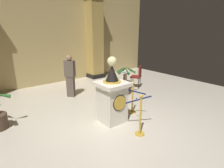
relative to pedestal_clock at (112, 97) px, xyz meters
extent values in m
plane|color=beige|center=(-0.17, -0.35, -0.71)|extent=(12.07, 12.07, 0.00)
cube|color=tan|center=(-0.17, 4.78, 1.38)|extent=(12.07, 0.16, 4.17)
cube|color=silver|center=(0.00, 0.00, -0.19)|extent=(0.63, 0.63, 1.03)
cube|color=silver|center=(0.00, 0.00, 0.38)|extent=(0.79, 0.79, 0.10)
cylinder|color=gold|center=(0.00, -0.33, -0.07)|extent=(0.39, 0.03, 0.39)
cylinder|color=black|center=(0.00, -0.32, -0.07)|extent=(0.43, 0.01, 0.43)
cylinder|color=gold|center=(0.00, 0.00, 0.45)|extent=(0.47, 0.47, 0.04)
cone|color=black|center=(0.00, 0.00, 0.68)|extent=(0.35, 0.35, 0.43)
cylinder|color=gold|center=(0.00, 0.00, 0.89)|extent=(0.03, 0.03, 0.06)
sphere|color=beige|center=(0.00, 0.00, 0.99)|extent=(0.25, 0.25, 0.25)
cylinder|color=gold|center=(0.08, -0.98, -0.69)|extent=(0.24, 0.24, 0.03)
cylinder|color=gold|center=(0.08, -0.98, -0.23)|extent=(0.05, 0.05, 0.96)
sphere|color=gold|center=(0.08, -0.98, 0.30)|extent=(0.08, 0.08, 0.08)
cylinder|color=gold|center=(0.84, 0.06, -0.69)|extent=(0.24, 0.24, 0.03)
cylinder|color=gold|center=(0.84, 0.06, -0.26)|extent=(0.05, 0.05, 0.90)
sphere|color=gold|center=(0.84, 0.06, 0.24)|extent=(0.08, 0.08, 0.08)
cylinder|color=#141947|center=(0.27, -0.72, 0.08)|extent=(0.55, 0.41, 0.21)
cylinder|color=#141947|center=(0.65, -0.20, 0.08)|extent=(0.55, 0.41, 0.21)
sphere|color=#141947|center=(0.46, -0.46, -0.01)|extent=(0.04, 0.04, 0.04)
cube|color=black|center=(2.40, 4.40, -0.61)|extent=(0.76, 0.76, 0.20)
cube|color=tan|center=(2.40, 4.40, 1.29)|extent=(0.66, 0.66, 4.00)
cone|color=#387533|center=(-2.38, 1.52, 0.17)|extent=(0.42, 0.12, 0.25)
cylinder|color=#4C3828|center=(1.91, 1.52, -0.47)|extent=(0.44, 0.44, 0.48)
cylinder|color=brown|center=(1.91, 1.52, -0.07)|extent=(0.08, 0.08, 0.32)
cone|color=#265928|center=(2.10, 1.55, 0.24)|extent=(0.40, 0.17, 0.28)
cone|color=#265928|center=(2.00, 1.69, 0.24)|extent=(0.23, 0.38, 0.30)
cone|color=#265928|center=(1.78, 1.67, 0.24)|extent=(0.28, 0.33, 0.35)
cone|color=#265928|center=(1.71, 1.52, 0.24)|extent=(0.38, 0.11, 0.29)
cone|color=#265928|center=(1.80, 1.35, 0.24)|extent=(0.25, 0.38, 0.29)
cone|color=#265928|center=(2.03, 1.37, 0.24)|extent=(0.30, 0.35, 0.31)
cube|color=brown|center=(0.04, 2.52, -0.32)|extent=(0.32, 0.33, 0.78)
cube|color=brown|center=(0.04, 2.52, 0.37)|extent=(0.40, 0.42, 0.59)
sphere|color=#997056|center=(0.04, 2.52, 0.77)|extent=(0.21, 0.21, 0.21)
cylinder|color=#332D28|center=(2.20, 1.94, -0.69)|extent=(0.40, 0.40, 0.03)
cylinder|color=#332D28|center=(2.20, 1.94, -0.34)|extent=(0.06, 0.06, 0.74)
cylinder|color=silver|center=(2.20, 1.94, 0.03)|extent=(0.58, 0.58, 0.03)
cylinder|color=black|center=(2.80, 2.01, -0.48)|extent=(0.03, 0.03, 0.45)
cylinder|color=black|center=(2.53, 1.85, -0.48)|extent=(0.03, 0.03, 0.45)
cylinder|color=black|center=(2.97, 1.74, -0.48)|extent=(0.03, 0.03, 0.45)
cylinder|color=black|center=(2.69, 1.58, -0.48)|extent=(0.03, 0.03, 0.45)
cube|color=maroon|center=(2.75, 1.79, -0.23)|extent=(0.55, 0.55, 0.06)
cube|color=maroon|center=(2.84, 1.65, 0.03)|extent=(0.37, 0.25, 0.45)
camera|label=1|loc=(-3.08, -3.84, 1.84)|focal=31.00mm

